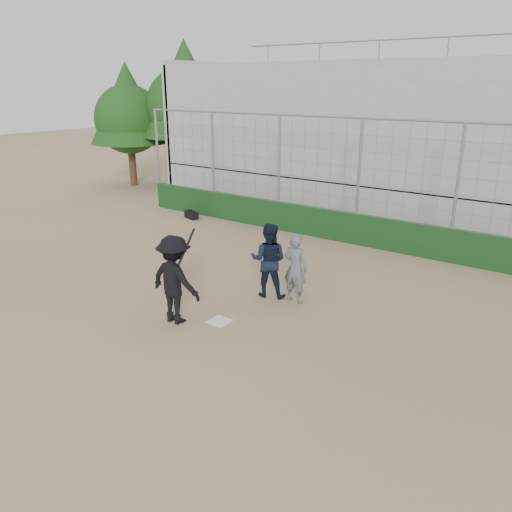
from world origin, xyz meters
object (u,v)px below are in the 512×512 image
Objects in this scene: batter_at_plate at (175,280)px; equipment_bag at (191,215)px; catcher_crouched at (268,273)px; umpire at (295,272)px.

batter_at_plate is 8.95m from equipment_bag.
catcher_crouched is at bearing 68.88° from batter_at_plate.
equipment_bag is (-6.66, 4.48, -0.48)m from catcher_crouched.
umpire is 2.12× the size of equipment_bag.
batter_at_plate is 2.91× the size of equipment_bag.
umpire is 8.57m from equipment_bag.
batter_at_plate is at bearing 57.16° from umpire.
catcher_crouched is at bearing -33.93° from equipment_bag.
umpire is at bearing 56.98° from batter_at_plate.
catcher_crouched is 0.71m from umpire.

